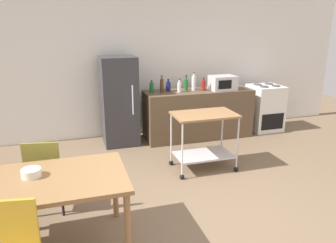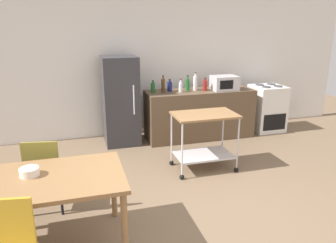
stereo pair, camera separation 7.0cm
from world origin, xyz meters
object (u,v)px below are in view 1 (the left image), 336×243
Objects in this scene: stove_oven at (265,108)px; bottle_sparkling_water at (204,85)px; kitchen_cart at (204,132)px; bottle_vinegar at (179,87)px; bottle_wine at (194,83)px; dining_table at (44,187)px; bottle_hot_sauce at (152,87)px; bottle_olive_oil at (162,85)px; bottle_soda at (168,86)px; chair_olive at (46,170)px; bottle_soy_sauce at (186,84)px; refrigerator at (119,101)px; fruit_bowl at (31,173)px; microwave at (223,83)px.

bottle_sparkling_water is at bearing -176.97° from stove_oven.
bottle_vinegar is (0.06, 1.29, 0.42)m from kitchen_cart.
bottle_wine reaches higher than stove_oven.
dining_table is at bearing -146.83° from stove_oven.
bottle_olive_oil is (0.17, -0.07, 0.04)m from bottle_hot_sauce.
bottle_sparkling_water reaches higher than bottle_soda.
chair_olive is 2.67m from bottle_hot_sauce.
bottle_olive_oil is 1.10× the size of bottle_soy_sauce.
bottle_soda is at bearing 94.10° from kitchen_cart.
bottle_olive_oil reaches higher than bottle_hot_sauce.
bottle_soda is at bearing 1.20° from bottle_hot_sauce.
bottle_vinegar is at bearing 49.56° from dining_table.
dining_table is 3.24m from bottle_olive_oil.
chair_olive is 4.19× the size of bottle_hot_sauce.
bottle_hot_sauce is at bearing 57.56° from dining_table.
bottle_soda is at bearing 174.30° from bottle_wine.
refrigerator is 0.92m from bottle_soda.
fruit_bowl is (-2.22, -1.18, 0.22)m from kitchen_cart.
bottle_soy_sauce reaches higher than bottle_soda.
bottle_wine is 0.19m from bottle_sparkling_water.
bottle_soy_sauce is 0.32m from bottle_sparkling_water.
stove_oven is 0.59× the size of refrigerator.
bottle_wine reaches higher than bottle_soy_sauce.
bottle_soda is at bearing 50.89° from fruit_bowl.
bottle_soda is (2.02, 2.69, 0.32)m from dining_table.
bottle_soy_sauce reaches higher than kitchen_cart.
refrigerator reaches higher than chair_olive.
bottle_wine is at bearing 179.48° from stove_oven.
kitchen_cart is at bearing -125.60° from microwave.
bottle_vinegar reaches higher than dining_table.
bottle_olive_oil is 0.48m from bottle_soy_sauce.
microwave is at bearing -13.44° from bottle_wine.
kitchen_cart is 1.53m from bottle_hot_sauce.
bottle_sparkling_water is (-1.38, -0.07, 0.55)m from stove_oven.
bottle_hot_sauce is at bearing 172.78° from microwave.
microwave reaches higher than bottle_sparkling_water.
fruit_bowl is at bearing -127.93° from bottle_olive_oil.
bottle_soy_sauce is at bearing 178.26° from stove_oven.
microwave is at bearing -7.22° from bottle_hot_sauce.
bottle_hot_sauce is at bearing 165.79° from bottle_vinegar.
chair_olive is at bearing -142.51° from bottle_wine.
stove_oven reaches higher than fruit_bowl.
kitchen_cart is (2.12, 1.27, -0.10)m from dining_table.
bottle_sparkling_water is 0.37m from microwave.
refrigerator reaches higher than bottle_wine.
bottle_olive_oil is at bearing 175.41° from bottle_sparkling_water.
microwave reaches higher than kitchen_cart.
bottle_sparkling_water reaches higher than stove_oven.
stove_oven is 2.08m from bottle_soda.
refrigerator is 3.37× the size of microwave.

